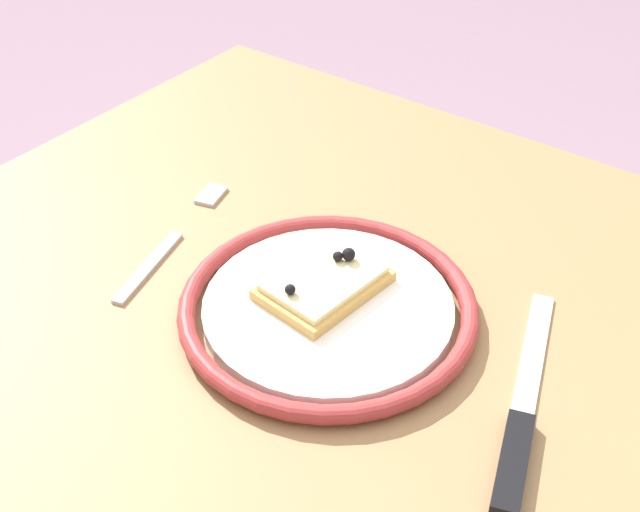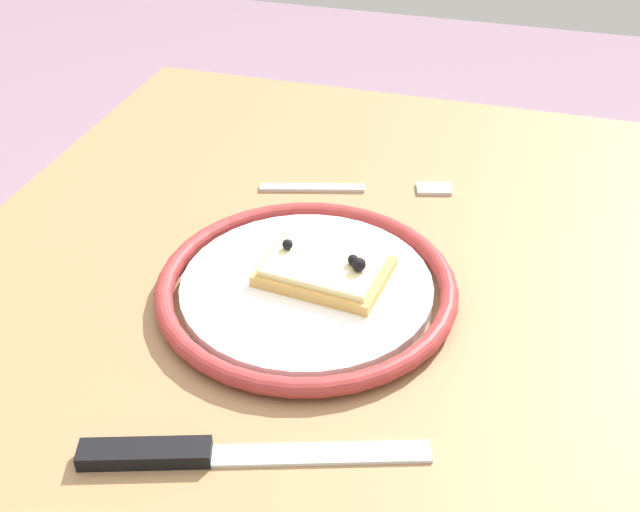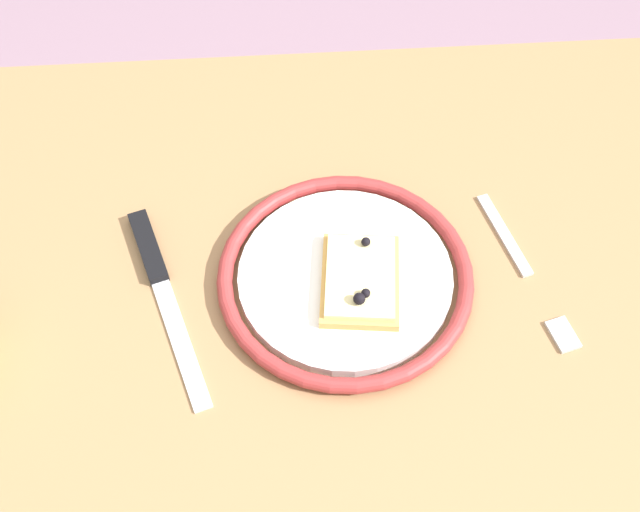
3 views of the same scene
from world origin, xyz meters
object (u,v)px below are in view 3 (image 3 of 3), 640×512
Objects in this scene: plate at (345,277)px; knife at (157,272)px; dining_table at (321,354)px; fork at (525,270)px; pizza_slice_near at (360,280)px.

knife is at bearing -6.58° from plate.
dining_table is 0.24m from fork.
plate reaches higher than fork.
pizza_slice_near reaches higher than fork.
plate is (-0.03, -0.02, 0.12)m from dining_table.
plate is at bearing 173.42° from knife.
pizza_slice_near reaches higher than dining_table.
dining_table is 0.13m from plate.
fork is (-0.38, 0.02, -0.00)m from knife.
knife is (0.17, -0.04, 0.12)m from dining_table.
dining_table is 3.56× the size of plate.
knife reaches higher than fork.
dining_table is 4.66× the size of fork.
knife is 1.18× the size of fork.
plate is 0.19m from fork.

